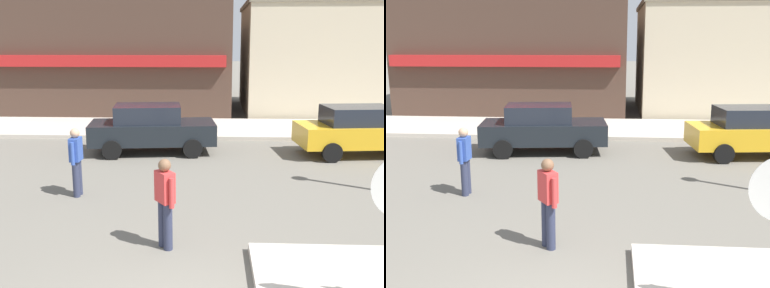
% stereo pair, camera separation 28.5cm
% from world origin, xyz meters
% --- Properties ---
extents(kerb_far, '(80.00, 4.00, 0.15)m').
position_xyz_m(kerb_far, '(0.00, 13.64, 0.07)').
color(kerb_far, beige).
rests_on(kerb_far, ground).
extents(parked_car_nearest, '(4.17, 2.23, 1.56)m').
position_xyz_m(parked_car_nearest, '(-1.65, 9.79, 0.81)').
color(parked_car_nearest, black).
rests_on(parked_car_nearest, ground).
extents(parked_car_second, '(4.16, 2.21, 1.56)m').
position_xyz_m(parked_car_second, '(5.01, 9.75, 0.81)').
color(parked_car_second, gold).
rests_on(parked_car_second, ground).
extents(pedestrian_crossing_near, '(0.23, 0.55, 1.61)m').
position_xyz_m(pedestrian_crossing_near, '(-2.81, 5.49, 0.87)').
color(pedestrian_crossing_near, '#2D334C').
rests_on(pedestrian_crossing_near, ground).
extents(pedestrian_crossing_far, '(0.39, 0.50, 1.61)m').
position_xyz_m(pedestrian_crossing_far, '(-0.47, 2.87, 0.87)').
color(pedestrian_crossing_far, '#2D334C').
rests_on(pedestrian_crossing_far, ground).
extents(building_corner_shop, '(11.20, 9.33, 7.56)m').
position_xyz_m(building_corner_shop, '(-4.27, 20.05, 3.78)').
color(building_corner_shop, '#473328').
rests_on(building_corner_shop, ground).
extents(building_storefront_left_near, '(8.37, 7.28, 5.41)m').
position_xyz_m(building_storefront_left_near, '(6.04, 19.46, 2.71)').
color(building_storefront_left_near, beige).
rests_on(building_storefront_left_near, ground).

